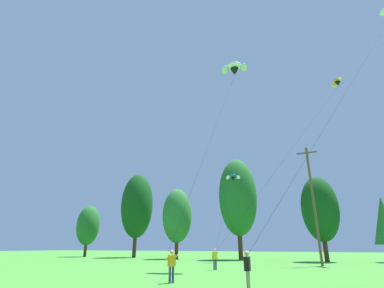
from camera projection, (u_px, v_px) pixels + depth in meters
treeline_tree_a at (88, 225)px, 56.97m from camera, size 4.39×4.39×9.58m
treeline_tree_b at (137, 205)px, 54.60m from camera, size 5.89×5.89×15.16m
treeline_tree_c at (177, 216)px, 47.54m from camera, size 4.77×4.77×11.01m
treeline_tree_d at (238, 197)px, 45.94m from camera, size 5.96×5.96×15.42m
treeline_tree_e at (320, 209)px, 39.20m from camera, size 4.80×4.80×11.10m
utility_pole at (313, 200)px, 30.98m from camera, size 2.20×0.26×12.51m
kite_flyer_near at (215, 257)px, 24.71m from camera, size 0.47×0.58×1.69m
kite_flyer_mid at (172, 263)px, 15.91m from camera, size 0.74×0.75×1.69m
kite_flyer_far at (247, 267)px, 12.99m from camera, size 0.26×0.57×1.69m
parafoil_kite_high_orange at (337, 82)px, 39.86m from camera, size 14.13×15.95×22.62m
parafoil_kite_mid_white at (234, 69)px, 31.68m from camera, size 3.10×11.97×19.39m
parafoil_kite_low_blue_white at (233, 177)px, 40.22m from camera, size 2.72×13.92×10.29m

